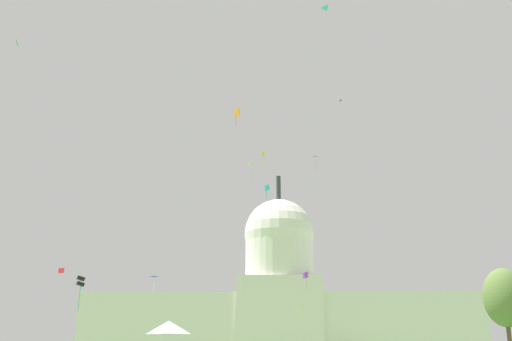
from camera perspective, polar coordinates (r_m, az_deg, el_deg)
The scene contains 17 objects.
capitol_building at distance 224.90m, azimuth 2.36°, elevation -12.61°, with size 146.45×27.99×66.78m.
event_tent at distance 79.48m, azimuth -8.64°, elevation -16.26°, with size 4.47×5.85×5.11m.
tree_east_far at distance 101.83m, azimuth 23.27°, elevation -11.43°, with size 9.12×9.15×13.83m.
kite_black_low at distance 80.10m, azimuth -16.88°, elevation -10.41°, with size 1.34×1.30×4.45m.
kite_magenta_high at distance 143.17m, azimuth 8.52°, elevation 6.68°, with size 1.00×1.58×2.47m.
kite_turquoise_mid at distance 99.43m, azimuth 1.09°, elevation -1.80°, with size 0.92×0.75×2.59m.
kite_white_low at distance 201.65m, azimuth 11.87°, elevation -14.41°, with size 1.44×0.90×4.07m.
kite_violet_low at distance 90.62m, azimuth 4.89°, elevation -10.27°, with size 0.93×0.93×2.69m.
kite_red_low at distance 115.95m, azimuth -18.62°, elevation -9.32°, with size 1.16×0.42×1.07m.
kite_pink_high at distance 160.18m, azimuth 5.81°, elevation 1.28°, with size 1.49×1.13×3.94m.
kite_green_high at distance 108.68m, azimuth -22.46°, elevation 11.50°, with size 0.80×1.26×1.40m.
kite_gold_low at distance 157.31m, azimuth 4.28°, elevation -13.27°, with size 1.29×1.58×4.19m.
kite_orange_mid at distance 73.14m, azimuth -1.89°, elevation 5.66°, with size 0.76×0.79×2.35m.
kite_lime_high at distance 141.57m, azimuth -0.28°, elevation 0.34°, with size 1.74×1.92×3.91m.
kite_blue_low at distance 94.17m, azimuth -10.09°, elevation -10.39°, with size 1.36×1.08×2.23m.
kite_cyan_high at distance 67.51m, azimuth 6.35°, elevation 15.31°, with size 0.84×1.03×0.14m.
kite_yellow_high at distance 116.04m, azimuth 0.71°, elevation 1.47°, with size 0.66×1.08×3.76m.
Camera 1 is at (4.92, -27.73, 2.29)m, focal length 40.64 mm.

